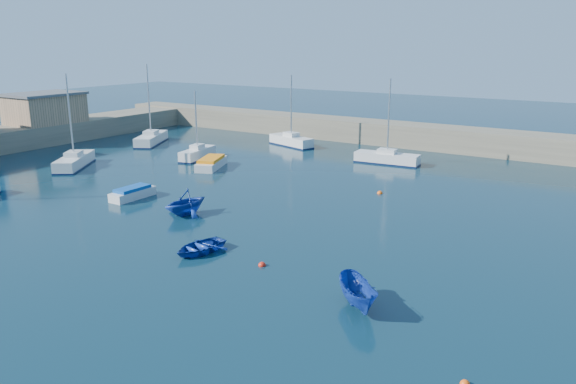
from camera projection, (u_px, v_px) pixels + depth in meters
The scene contains 16 objects.
ground at pixel (140, 291), 28.18m from camera, with size 220.00×220.00×0.00m, color #0C2937.
back_wall at pixel (438, 138), 65.18m from camera, with size 96.00×4.50×2.60m, color #716A56.
left_quay at pixel (1, 140), 64.46m from camera, with size 6.00×62.00×2.40m, color #716A56.
brick_shed_a at pixel (45, 109), 68.57m from camera, with size 6.00×8.00×3.40m, color #A2805E.
sailboat_2 at pixel (74, 161), 55.69m from camera, with size 5.56×6.85×9.16m.
sailboat_3 at pixel (197, 153), 59.60m from camera, with size 2.44×5.47×7.19m.
sailboat_4 at pixel (151, 138), 68.51m from camera, with size 5.24×7.36×9.52m.
sailboat_5 at pixel (291, 141), 67.08m from camera, with size 6.50×3.57×8.37m.
sailboat_6 at pixel (387, 158), 57.39m from camera, with size 6.67×2.40×8.60m.
motorboat_1 at pixel (133, 193), 44.70m from camera, with size 1.36×3.85×0.94m.
motorboat_2 at pixel (211, 163), 55.52m from camera, with size 3.63×5.40×1.05m.
dinghy_center at pixel (200, 247), 33.24m from camera, with size 2.43×3.40×0.70m, color #16389C.
dinghy_left at pixel (185, 202), 40.39m from camera, with size 3.07×3.56×1.88m, color #16389C.
dinghy_right at pixel (358, 294), 26.23m from camera, with size 1.35×3.60×1.39m, color #16389C.
buoy_1 at pixel (262, 266), 31.37m from camera, with size 0.45×0.45×0.45m, color red.
buoy_3 at pixel (380, 193), 46.25m from camera, with size 0.46×0.46×0.46m, color #FF570D.
Camera 1 is at (20.33, -17.73, 12.15)m, focal length 35.00 mm.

